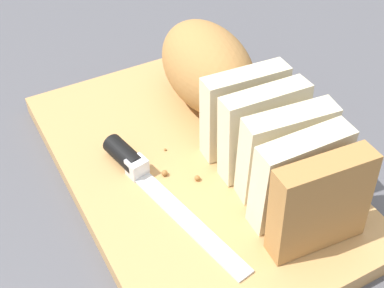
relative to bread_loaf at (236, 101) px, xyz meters
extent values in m
plane|color=#4C4C51|center=(0.02, -0.07, -0.08)|extent=(3.00, 3.00, 0.00)
cube|color=tan|center=(0.02, -0.07, -0.07)|extent=(0.47, 0.31, 0.02)
ellipsoid|color=#A8753D|center=(-0.08, 0.00, 0.00)|extent=(0.19, 0.12, 0.11)
cube|color=beige|center=(0.02, 0.00, 0.00)|extent=(0.04, 0.11, 0.11)
cube|color=beige|center=(0.07, 0.00, 0.00)|extent=(0.04, 0.11, 0.11)
cube|color=beige|center=(0.11, 0.00, 0.00)|extent=(0.04, 0.11, 0.11)
cube|color=beige|center=(0.15, -0.01, 0.00)|extent=(0.03, 0.11, 0.11)
cube|color=#A8753D|center=(0.19, -0.01, 0.00)|extent=(0.04, 0.11, 0.11)
cube|color=silver|center=(0.11, -0.12, -0.05)|extent=(0.19, 0.06, 0.00)
cylinder|color=black|center=(-0.02, -0.15, -0.04)|extent=(0.06, 0.04, 0.03)
cube|color=silver|center=(0.01, -0.14, -0.04)|extent=(0.02, 0.03, 0.02)
sphere|color=#996633|center=(0.05, -0.08, -0.05)|extent=(0.01, 0.01, 0.01)
sphere|color=#996633|center=(0.03, -0.11, -0.05)|extent=(0.01, 0.01, 0.01)
sphere|color=#996633|center=(-0.01, -0.09, -0.05)|extent=(0.00, 0.00, 0.00)
camera|label=1|loc=(0.45, -0.29, 0.41)|focal=50.04mm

